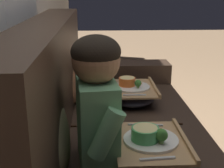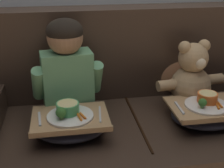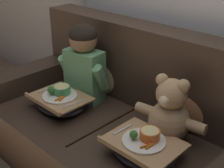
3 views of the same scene
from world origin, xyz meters
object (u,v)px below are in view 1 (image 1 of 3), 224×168
Objects in this scene: throw_pillow_behind_child at (54,127)px; lap_tray_child at (150,149)px; couch at (102,138)px; throw_pillow_behind_teddy at (69,78)px; teddy_bear at (97,77)px; lap_tray_teddy at (132,93)px; child_figure at (97,96)px.

lap_tray_child is (-0.00, -0.42, -0.11)m from throw_pillow_behind_child.
couch is 4.87× the size of lap_tray_child.
lap_tray_child is (-0.38, -0.21, 0.14)m from couch.
teddy_bear is at bearing -89.76° from throw_pillow_behind_teddy.
couch is 4.80× the size of lap_tray_teddy.
throw_pillow_behind_teddy is 0.79m from child_figure.
teddy_bear is 1.13× the size of lap_tray_child.
child_figure is 1.40× the size of lap_tray_teddy.
throw_pillow_behind_teddy is at bearing 0.00° from throw_pillow_behind_child.
lap_tray_child is (-0.00, -0.23, -0.25)m from child_figure.
couch is 3.42× the size of child_figure.
child_figure is at bearing 162.79° from lap_tray_teddy.
couch reaches higher than lap_tray_teddy.
throw_pillow_behind_child is 0.23m from child_figure.
child_figure reaches higher than teddy_bear.
lap_tray_teddy is at bearing -17.21° from child_figure.
throw_pillow_behind_child is 0.75m from throw_pillow_behind_teddy.
couch reaches higher than throw_pillow_behind_teddy.
lap_tray_teddy is at bearing -28.63° from couch.
child_figure is (0.00, -0.18, 0.14)m from throw_pillow_behind_child.
throw_pillow_behind_teddy reaches higher than lap_tray_teddy.
teddy_bear reaches higher than lap_tray_child.
throw_pillow_behind_child is at bearing 166.01° from teddy_bear.
couch is at bearing -150.78° from throw_pillow_behind_teddy.
couch is 0.50m from throw_pillow_behind_child.
throw_pillow_behind_teddy is 0.63× the size of child_figure.
lap_tray_child is at bearing -90.16° from throw_pillow_behind_child.
throw_pillow_behind_child is 0.86× the size of teddy_bear.
child_figure is 1.26× the size of teddy_bear.
child_figure reaches higher than lap_tray_child.
couch is 0.45m from lap_tray_teddy.
lap_tray_child is (-0.75, -0.42, -0.11)m from throw_pillow_behind_teddy.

